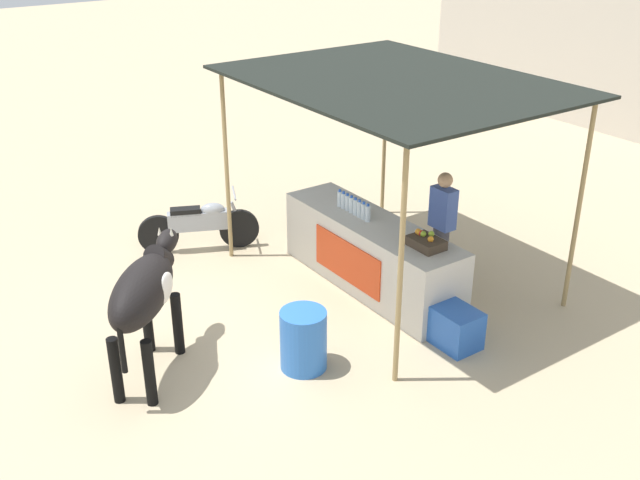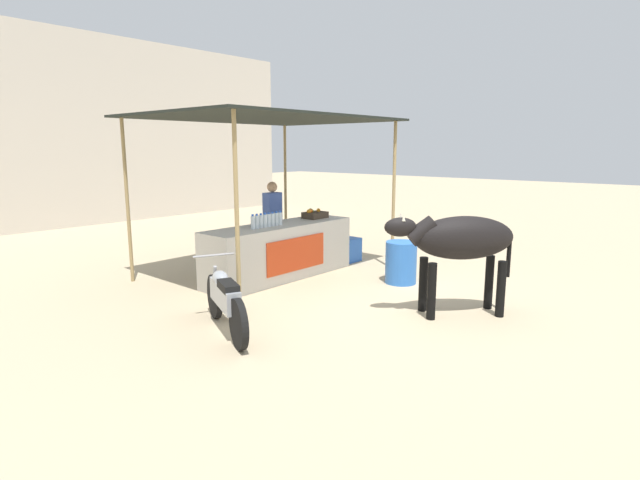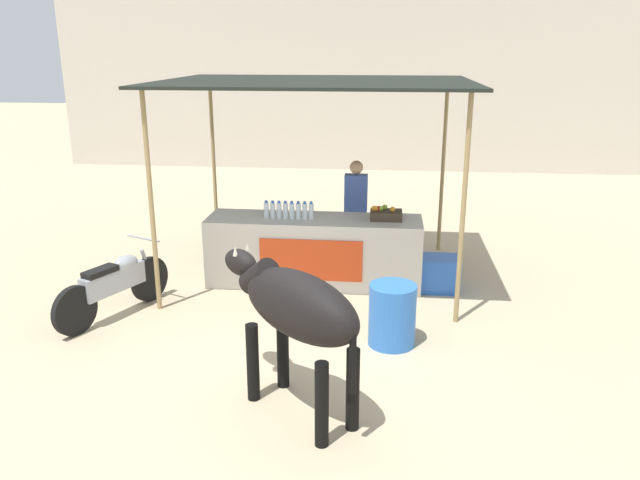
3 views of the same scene
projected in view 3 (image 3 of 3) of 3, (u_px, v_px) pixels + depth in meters
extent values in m
plane|color=tan|center=(292.00, 354.00, 6.89)|extent=(60.00, 60.00, 0.00)
cube|color=beige|center=(352.00, 64.00, 16.57)|extent=(16.00, 0.50, 5.58)
cube|color=beige|center=(314.00, 251.00, 8.84)|extent=(3.00, 0.80, 0.96)
cube|color=red|center=(311.00, 260.00, 8.45)|extent=(1.40, 0.02, 0.58)
cube|color=black|center=(316.00, 82.00, 8.43)|extent=(4.20, 3.20, 0.04)
cylinder|color=#997F51|center=(151.00, 204.00, 7.67)|extent=(0.06, 0.06, 2.80)
cylinder|color=#997F51|center=(463.00, 212.00, 7.29)|extent=(0.06, 0.06, 2.80)
cylinder|color=#997F51|center=(214.00, 162.00, 10.41)|extent=(0.06, 0.06, 2.80)
cylinder|color=#997F51|center=(443.00, 167.00, 10.03)|extent=(0.06, 0.06, 2.80)
cylinder|color=silver|center=(266.00, 210.00, 8.68)|extent=(0.07, 0.07, 0.22)
cylinder|color=blue|center=(266.00, 201.00, 8.65)|extent=(0.04, 0.04, 0.03)
cylinder|color=silver|center=(273.00, 210.00, 8.67)|extent=(0.07, 0.07, 0.22)
cylinder|color=blue|center=(273.00, 202.00, 8.64)|extent=(0.04, 0.04, 0.03)
cylinder|color=silver|center=(279.00, 211.00, 8.66)|extent=(0.07, 0.07, 0.22)
cylinder|color=blue|center=(279.00, 202.00, 8.63)|extent=(0.04, 0.04, 0.03)
cylinder|color=silver|center=(285.00, 211.00, 8.66)|extent=(0.07, 0.07, 0.22)
cylinder|color=blue|center=(285.00, 202.00, 8.62)|extent=(0.04, 0.04, 0.03)
cylinder|color=silver|center=(292.00, 211.00, 8.65)|extent=(0.07, 0.07, 0.22)
cylinder|color=blue|center=(292.00, 202.00, 8.61)|extent=(0.04, 0.04, 0.03)
cylinder|color=silver|center=(298.00, 211.00, 8.64)|extent=(0.07, 0.07, 0.22)
cylinder|color=blue|center=(298.00, 202.00, 8.60)|extent=(0.04, 0.04, 0.03)
cylinder|color=silver|center=(305.00, 211.00, 8.63)|extent=(0.07, 0.07, 0.22)
cylinder|color=blue|center=(305.00, 202.00, 8.59)|extent=(0.04, 0.04, 0.03)
cylinder|color=silver|center=(311.00, 211.00, 8.62)|extent=(0.07, 0.07, 0.22)
cylinder|color=blue|center=(311.00, 203.00, 8.58)|extent=(0.04, 0.04, 0.03)
cube|color=#3F3326|center=(386.00, 215.00, 8.63)|extent=(0.44, 0.32, 0.12)
sphere|color=orange|center=(393.00, 209.00, 8.58)|extent=(0.08, 0.08, 0.08)
sphere|color=#B21E19|center=(379.00, 209.00, 8.62)|extent=(0.08, 0.08, 0.08)
sphere|color=#8CB22D|center=(381.00, 209.00, 8.62)|extent=(0.08, 0.08, 0.08)
sphere|color=orange|center=(376.00, 209.00, 8.62)|extent=(0.08, 0.08, 0.08)
sphere|color=orange|center=(374.00, 208.00, 8.63)|extent=(0.08, 0.08, 0.08)
sphere|color=#8CB22D|center=(385.00, 207.00, 8.70)|extent=(0.08, 0.08, 0.08)
cylinder|color=#383842|center=(355.00, 239.00, 9.51)|extent=(0.22, 0.22, 0.88)
cube|color=#3F59A5|center=(356.00, 193.00, 9.29)|extent=(0.34, 0.20, 0.56)
sphere|color=tan|center=(356.00, 167.00, 9.18)|extent=(0.20, 0.20, 0.20)
cube|color=blue|center=(437.00, 274.00, 8.64)|extent=(0.60, 0.44, 0.48)
cylinder|color=blue|center=(392.00, 315.00, 7.02)|extent=(0.53, 0.53, 0.72)
ellipsoid|color=black|center=(300.00, 305.00, 5.47)|extent=(1.39, 1.33, 0.60)
cylinder|color=black|center=(253.00, 362.00, 5.91)|extent=(0.12, 0.12, 0.78)
cylinder|color=black|center=(283.00, 350.00, 6.14)|extent=(0.12, 0.12, 0.78)
cylinder|color=black|center=(322.00, 405.00, 5.21)|extent=(0.12, 0.12, 0.78)
cylinder|color=black|center=(353.00, 389.00, 5.44)|extent=(0.12, 0.12, 0.78)
cylinder|color=black|center=(259.00, 276.00, 5.86)|extent=(0.49, 0.48, 0.41)
ellipsoid|color=black|center=(241.00, 263.00, 6.06)|extent=(0.47, 0.46, 0.26)
cone|color=beige|center=(235.00, 251.00, 5.96)|extent=(0.05, 0.05, 0.10)
cone|color=beige|center=(247.00, 248.00, 6.05)|extent=(0.05, 0.05, 0.10)
cylinder|color=black|center=(353.00, 360.00, 5.07)|extent=(0.06, 0.06, 0.60)
ellipsoid|color=silver|center=(311.00, 296.00, 5.68)|extent=(0.39, 0.37, 0.32)
cylinder|color=black|center=(150.00, 279.00, 8.27)|extent=(0.32, 0.58, 0.60)
cylinder|color=black|center=(75.00, 311.00, 7.28)|extent=(0.32, 0.58, 0.60)
cube|color=#999EA5|center=(113.00, 280.00, 7.72)|extent=(0.53, 0.89, 0.28)
ellipsoid|color=#999EA5|center=(126.00, 263.00, 7.86)|extent=(0.33, 0.41, 0.20)
cube|color=black|center=(100.00, 273.00, 7.53)|extent=(0.34, 0.48, 0.10)
cylinder|color=#99999E|center=(143.00, 238.00, 8.06)|extent=(0.51, 0.25, 0.03)
cylinder|color=#99999E|center=(147.00, 265.00, 8.20)|extent=(0.13, 0.20, 0.49)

